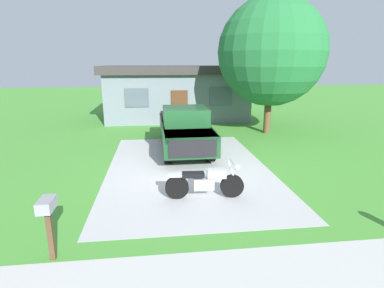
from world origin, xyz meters
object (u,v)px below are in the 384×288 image
(motorcycle, at_px, (205,182))
(mailbox, at_px, (48,213))
(shade_tree, at_px, (271,52))
(neighbor_house, at_px, (176,92))
(pickup_truck, at_px, (184,128))

(motorcycle, height_order, mailbox, mailbox)
(shade_tree, distance_m, neighbor_house, 7.33)
(shade_tree, bearing_deg, pickup_truck, -150.70)
(pickup_truck, distance_m, neighbor_house, 7.96)
(motorcycle, distance_m, pickup_truck, 5.14)
(motorcycle, height_order, neighbor_house, neighbor_house)
(motorcycle, distance_m, mailbox, 4.17)
(pickup_truck, relative_size, mailbox, 4.48)
(pickup_truck, relative_size, neighbor_house, 0.59)
(neighbor_house, bearing_deg, pickup_truck, -91.64)
(shade_tree, xyz_separation_m, neighbor_house, (-4.51, 5.25, -2.42))
(mailbox, distance_m, shade_tree, 13.35)
(pickup_truck, relative_size, shade_tree, 0.81)
(motorcycle, bearing_deg, pickup_truck, 91.05)
(pickup_truck, xyz_separation_m, mailbox, (-3.28, -7.51, 0.03))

